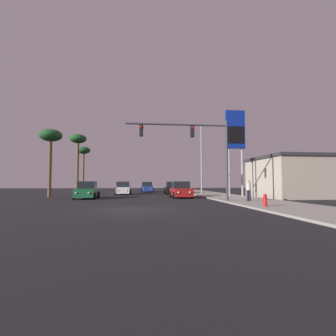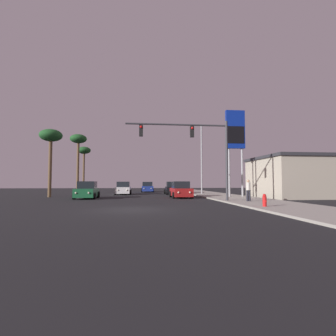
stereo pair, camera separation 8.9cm
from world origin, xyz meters
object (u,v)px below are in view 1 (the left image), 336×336
Objects in this scene: pedestrian_on_sidewalk at (249,189)px; gas_station_sign at (235,134)px; palm_tree_near at (51,138)px; fire_hydrant at (265,200)px; car_red at (181,190)px; palm_tree_far at (84,153)px; car_black at (172,189)px; car_blue at (147,187)px; car_white at (123,189)px; traffic_light_mast at (198,143)px; car_green at (87,191)px; street_lamp at (200,155)px; palm_tree_mid at (78,142)px.

gas_station_sign is at bearing 77.21° from pedestrian_on_sidewalk.
pedestrian_on_sidewalk is 21.15m from palm_tree_near.
pedestrian_on_sidewalk reaches higher than fire_hydrant.
gas_station_sign reaches higher than palm_tree_near.
fire_hydrant is at bearing 105.26° from car_red.
palm_tree_far is 1.11× the size of palm_tree_near.
car_black is 0.59× the size of palm_tree_near.
car_blue and car_white have the same top height.
car_blue is 5.67× the size of fire_hydrant.
palm_tree_near is (-17.11, 14.20, 5.85)m from fire_hydrant.
traffic_light_mast is at bearing 93.03° from car_black.
car_green is 12.03m from traffic_light_mast.
car_green is 1.00× the size of car_white.
car_green is 15.15m from pedestrian_on_sidewalk.
street_lamp is at bearing 75.55° from traffic_light_mast.
car_red is 8.41m from street_lamp.
car_red is 0.48× the size of street_lamp.
palm_tree_far reaches higher than car_green.
car_red is at bearing 174.52° from gas_station_sign.
gas_station_sign is at bearing 174.01° from car_red.
palm_tree_near reaches higher than car_white.
palm_tree_far reaches higher than pedestrian_on_sidewalk.
gas_station_sign reaches higher than pedestrian_on_sidewalk.
palm_tree_far is (-17.71, 34.20, 6.59)m from fire_hydrant.
car_black is at bearing 21.41° from palm_tree_near.
gas_station_sign reaches higher than traffic_light_mast.
traffic_light_mast is 1.02× the size of palm_tree_far.
car_blue is 1.00× the size of car_green.
gas_station_sign is at bearing -34.79° from palm_tree_mid.
palm_tree_near is 0.85× the size of palm_tree_mid.
fire_hydrant is 0.10× the size of palm_tree_near.
car_red is at bearing 99.86° from car_blue.
car_blue is at bearing -111.64° from car_green.
car_white is (-6.34, 8.13, 0.00)m from car_red.
palm_tree_near reaches higher than car_red.
street_lamp is 1.23× the size of palm_tree_near.
street_lamp is 11.84× the size of fire_hydrant.
gas_station_sign is at bearing 77.66° from fire_hydrant.
street_lamp reaches higher than palm_tree_far.
traffic_light_mast reaches higher than car_black.
pedestrian_on_sidewalk is (10.56, -15.21, 0.27)m from car_white.
pedestrian_on_sidewalk is at bearing -87.32° from street_lamp.
fire_hydrant is (-2.42, -11.07, -6.13)m from gas_station_sign.
pedestrian_on_sidewalk is at bearing -48.48° from palm_tree_mid.
palm_tree_mid reaches higher than car_white.
pedestrian_on_sidewalk is at bearing -102.79° from gas_station_sign.
car_green is at bearing -73.37° from palm_tree_mid.
car_blue is 12.94m from palm_tree_mid.
car_black is at bearing 90.91° from traffic_light_mast.
street_lamp is 1.10× the size of palm_tree_far.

